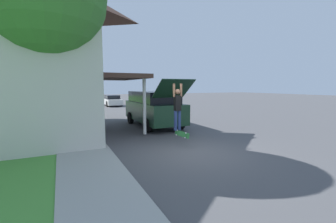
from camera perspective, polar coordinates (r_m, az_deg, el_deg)
name	(u,v)px	position (r m, az deg, el deg)	size (l,w,h in m)	color
ground_plane	(191,151)	(8.53, 5.82, -10.04)	(120.00, 120.00, 0.00)	#49494C
sidewalk	(76,130)	(13.19, -22.33, -4.37)	(1.80, 80.00, 0.10)	#9E9E99
lawn_tree_far	(46,53)	(17.80, -28.65, 12.98)	(3.95, 3.95, 6.60)	brown
suv_parked	(153,107)	(13.60, -3.72, 1.07)	(2.21, 5.84, 2.75)	#193823
car_down_street	(112,101)	(28.62, -14.06, 2.72)	(1.85, 4.41, 1.32)	silver
skateboarder	(177,106)	(9.01, 2.42, 1.34)	(0.41, 0.22, 1.88)	navy
skateboard	(182,134)	(9.00, 3.54, -5.75)	(0.28, 0.78, 0.27)	#337F3D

